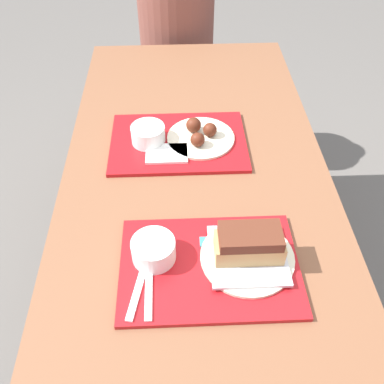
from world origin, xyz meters
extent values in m
plane|color=#605B56|center=(0.00, 0.00, 0.00)|extent=(12.00, 12.00, 0.00)
cube|color=brown|center=(0.00, 0.00, 0.75)|extent=(0.76, 1.79, 0.04)
cylinder|color=brown|center=(-0.32, 0.81, 0.36)|extent=(0.07, 0.07, 0.73)
cylinder|color=brown|center=(0.32, 0.81, 0.36)|extent=(0.07, 0.07, 0.73)
cube|color=brown|center=(0.00, 1.11, 0.41)|extent=(0.73, 0.28, 0.04)
cylinder|color=brown|center=(-0.30, 1.11, 0.20)|extent=(0.06, 0.06, 0.39)
cylinder|color=brown|center=(0.30, 1.11, 0.20)|extent=(0.06, 0.06, 0.39)
cube|color=#B21419|center=(0.01, -0.22, 0.77)|extent=(0.41, 0.29, 0.01)
cube|color=#B21419|center=(-0.05, 0.24, 0.77)|extent=(0.41, 0.29, 0.01)
cylinder|color=white|center=(-0.11, -0.20, 0.81)|extent=(0.10, 0.10, 0.05)
cylinder|color=beige|center=(-0.11, -0.20, 0.83)|extent=(0.09, 0.09, 0.01)
cylinder|color=beige|center=(0.10, -0.21, 0.78)|extent=(0.22, 0.22, 0.01)
cube|color=silver|center=(0.10, -0.21, 0.79)|extent=(0.18, 0.18, 0.01)
cube|color=tan|center=(0.10, -0.21, 0.82)|extent=(0.16, 0.07, 0.05)
cube|color=#562819|center=(0.10, -0.21, 0.86)|extent=(0.14, 0.08, 0.03)
cube|color=white|center=(-0.15, -0.27, 0.78)|extent=(0.05, 0.17, 0.00)
cube|color=white|center=(-0.12, -0.27, 0.78)|extent=(0.02, 0.17, 0.00)
cube|color=teal|center=(0.01, -0.16, 0.78)|extent=(0.04, 0.03, 0.01)
cylinder|color=white|center=(-0.14, 0.24, 0.81)|extent=(0.10, 0.10, 0.05)
cylinder|color=beige|center=(-0.14, 0.24, 0.83)|extent=(0.09, 0.09, 0.01)
cylinder|color=beige|center=(0.02, 0.24, 0.78)|extent=(0.21, 0.21, 0.01)
sphere|color=#562314|center=(0.05, 0.25, 0.81)|extent=(0.04, 0.04, 0.04)
sphere|color=#562314|center=(0.00, 0.27, 0.81)|extent=(0.05, 0.05, 0.05)
sphere|color=#562314|center=(0.01, 0.20, 0.81)|extent=(0.04, 0.04, 0.04)
cube|color=white|center=(-0.08, 0.17, 0.78)|extent=(0.12, 0.09, 0.01)
cylinder|color=brown|center=(-0.04, 1.11, 0.68)|extent=(0.34, 0.34, 0.50)
camera|label=1|loc=(-0.05, -0.79, 1.60)|focal=40.00mm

